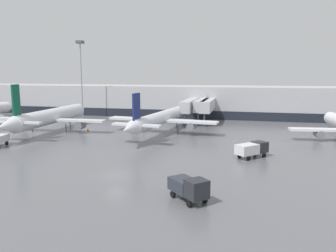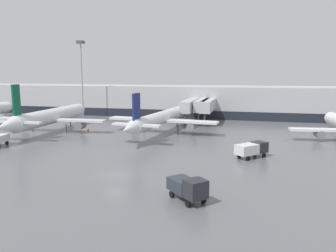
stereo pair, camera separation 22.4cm
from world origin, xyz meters
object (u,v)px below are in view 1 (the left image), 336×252
(parked_jet_0, at_px, (50,117))
(service_truck_2, at_px, (252,149))
(service_truck_1, at_px, (189,187))
(traffic_cone_1, at_px, (88,129))
(parked_jet_2, at_px, (162,118))
(apron_light_mast_0, at_px, (81,59))

(parked_jet_0, xyz_separation_m, service_truck_2, (42.97, -12.90, -1.88))
(parked_jet_0, distance_m, service_truck_1, 48.68)
(traffic_cone_1, bearing_deg, parked_jet_0, -158.06)
(service_truck_1, bearing_deg, service_truck_2, 116.37)
(service_truck_2, bearing_deg, service_truck_1, -153.95)
(parked_jet_2, distance_m, service_truck_1, 38.26)
(parked_jet_2, xyz_separation_m, traffic_cone_1, (-16.84, -1.17, -2.90))
(traffic_cone_1, bearing_deg, service_truck_1, -50.16)
(service_truck_1, xyz_separation_m, traffic_cone_1, (-29.19, 34.99, -1.04))
(parked_jet_2, xyz_separation_m, service_truck_2, (18.67, -17.08, -1.86))
(parked_jet_0, distance_m, traffic_cone_1, 8.55)
(parked_jet_0, relative_size, apron_light_mast_0, 1.56)
(parked_jet_2, bearing_deg, parked_jet_0, 105.81)
(parked_jet_0, relative_size, service_truck_2, 6.53)
(parked_jet_2, distance_m, service_truck_2, 25.37)
(service_truck_1, bearing_deg, apron_light_mast_0, 171.54)
(service_truck_2, height_order, apron_light_mast_0, apron_light_mast_0)
(traffic_cone_1, bearing_deg, service_truck_2, -24.13)
(parked_jet_2, bearing_deg, apron_light_mast_0, 63.52)
(parked_jet_2, height_order, service_truck_1, parked_jet_2)
(service_truck_1, relative_size, service_truck_2, 0.91)
(parked_jet_0, bearing_deg, service_truck_1, -133.34)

